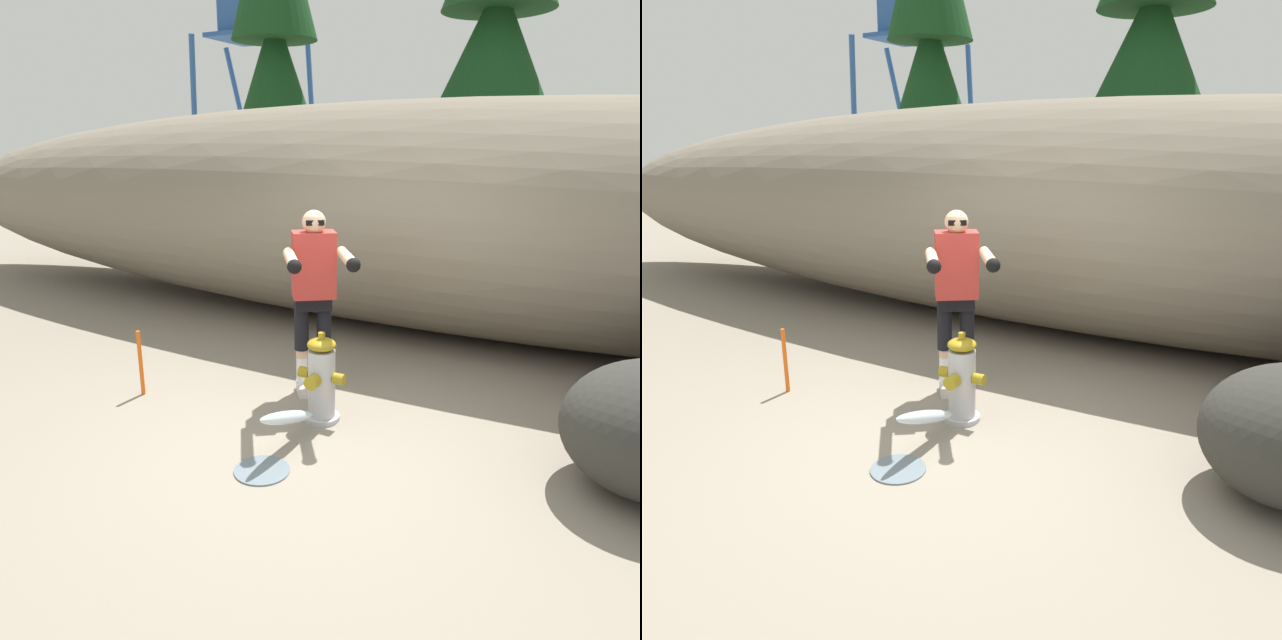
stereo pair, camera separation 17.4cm
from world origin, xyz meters
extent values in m
cube|color=gray|center=(0.00, 0.00, -0.02)|extent=(56.00, 56.00, 0.04)
ellipsoid|color=#756B5B|center=(0.00, 3.28, 1.33)|extent=(17.46, 3.20, 2.66)
cylinder|color=#B2B2B7|center=(-0.11, 0.30, 0.02)|extent=(0.30, 0.30, 0.04)
cylinder|color=#B2B2B7|center=(-0.11, 0.30, 0.32)|extent=(0.22, 0.22, 0.56)
ellipsoid|color=#9E8419|center=(-0.11, 0.30, 0.65)|extent=(0.23, 0.23, 0.10)
cylinder|color=#9E8419|center=(-0.11, 0.30, 0.73)|extent=(0.06, 0.06, 0.05)
cylinder|color=#9E8419|center=(-0.26, 0.30, 0.39)|extent=(0.09, 0.09, 0.09)
cylinder|color=#9E8419|center=(0.05, 0.30, 0.39)|extent=(0.09, 0.09, 0.09)
cylinder|color=#9E8419|center=(-0.11, 0.14, 0.39)|extent=(0.11, 0.09, 0.11)
ellipsoid|color=silver|center=(-0.11, -0.23, 0.25)|extent=(0.10, 0.77, 0.37)
cylinder|color=slate|center=(-0.11, -0.60, 0.01)|extent=(0.39, 0.39, 0.01)
cube|color=beige|center=(-0.33, 0.80, 0.04)|extent=(0.23, 0.27, 0.09)
cylinder|color=white|center=(-0.37, 0.84, 0.21)|extent=(0.10, 0.10, 0.24)
cylinder|color=#DBAD89|center=(-0.37, 0.84, 0.37)|extent=(0.10, 0.10, 0.07)
cylinder|color=black|center=(-0.37, 0.84, 0.61)|extent=(0.13, 0.13, 0.40)
cube|color=beige|center=(-0.50, 0.68, 0.04)|extent=(0.23, 0.27, 0.09)
cylinder|color=white|center=(-0.53, 0.73, 0.21)|extent=(0.10, 0.10, 0.24)
cylinder|color=#DBAD89|center=(-0.53, 0.73, 0.37)|extent=(0.10, 0.10, 0.07)
cylinder|color=black|center=(-0.53, 0.73, 0.61)|extent=(0.13, 0.13, 0.40)
cube|color=black|center=(-0.45, 0.79, 0.86)|extent=(0.38, 0.35, 0.16)
cube|color=#B2332D|center=(-0.40, 0.71, 1.19)|extent=(0.43, 0.40, 0.56)
cube|color=#1E3823|center=(-0.51, 0.88, 1.22)|extent=(0.32, 0.29, 0.40)
sphere|color=#DBAD89|center=(-0.38, 0.70, 1.55)|extent=(0.20, 0.20, 0.20)
cube|color=black|center=(-0.34, 0.63, 1.56)|extent=(0.13, 0.10, 0.04)
cylinder|color=#DBAD89|center=(0.00, 0.54, 1.31)|extent=(0.41, 0.53, 0.09)
sphere|color=black|center=(0.15, 0.32, 1.31)|extent=(0.11, 0.11, 0.11)
cylinder|color=#DBAD89|center=(-0.36, 0.28, 1.31)|extent=(0.41, 0.53, 0.09)
sphere|color=black|center=(-0.21, 0.06, 1.31)|extent=(0.11, 0.11, 0.11)
cylinder|color=#47331E|center=(-3.99, 5.99, 0.52)|extent=(0.28, 0.28, 1.05)
cone|color=#143D19|center=(-3.99, 5.99, 2.74)|extent=(2.32, 2.32, 3.38)
cylinder|color=#47331E|center=(-0.24, 6.27, 0.84)|extent=(0.31, 0.31, 1.69)
cone|color=#143D19|center=(-0.24, 6.27, 3.11)|extent=(2.61, 2.61, 2.84)
cylinder|color=#285193|center=(-7.33, 13.59, 2.51)|extent=(0.95, 0.95, 5.05)
cylinder|color=#285193|center=(-9.92, 13.59, 2.51)|extent=(0.95, 0.95, 5.05)
cylinder|color=#285193|center=(-7.33, 11.00, 2.51)|extent=(0.95, 0.95, 5.05)
cylinder|color=#285193|center=(-9.92, 11.00, 2.51)|extent=(0.95, 0.95, 5.05)
torus|color=#285193|center=(-8.62, 12.30, 2.51)|extent=(2.80, 2.80, 0.10)
cube|color=#285193|center=(-8.62, 12.30, 5.08)|extent=(2.07, 2.07, 0.12)
cube|color=#285193|center=(-8.62, 12.30, 6.04)|extent=(1.45, 1.45, 1.80)
cylinder|color=#E55914|center=(-1.77, 0.00, 0.30)|extent=(0.04, 0.04, 0.60)
camera|label=1|loc=(1.93, -3.61, 2.20)|focal=33.14mm
camera|label=2|loc=(2.08, -3.53, 2.20)|focal=33.14mm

